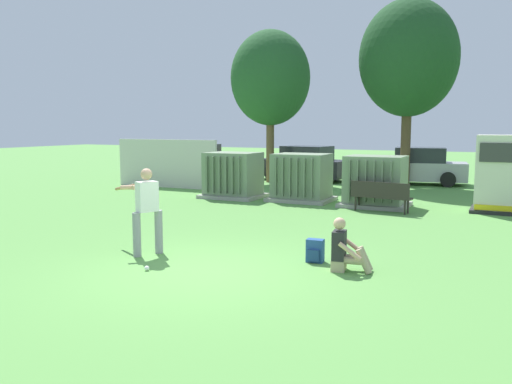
{
  "coord_description": "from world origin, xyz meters",
  "views": [
    {
      "loc": [
        4.82,
        -7.88,
        2.58
      ],
      "look_at": [
        -0.67,
        3.5,
        1.0
      ],
      "focal_mm": 37.44,
      "sensor_mm": 36.0,
      "label": 1
    }
  ],
  "objects_px": {
    "batter": "(146,206)",
    "backpack": "(315,251)",
    "park_bench": "(381,194)",
    "seated_spectator": "(345,250)",
    "transformer_mid_east": "(375,182)",
    "parked_car_leftmost": "(195,161)",
    "parked_car_right_of_center": "(417,167)",
    "transformer_mid_west": "(302,178)",
    "parked_car_left_of_center": "(305,164)",
    "sports_ball": "(147,268)",
    "generator_enclosure": "(501,174)",
    "transformer_west": "(233,176)"
  },
  "relations": [
    {
      "from": "seated_spectator",
      "to": "parked_car_leftmost",
      "type": "height_order",
      "value": "parked_car_leftmost"
    },
    {
      "from": "transformer_mid_west",
      "to": "batter",
      "type": "bearing_deg",
      "value": -90.31
    },
    {
      "from": "transformer_west",
      "to": "generator_enclosure",
      "type": "xyz_separation_m",
      "value": [
        8.73,
        0.57,
        0.35
      ]
    },
    {
      "from": "sports_ball",
      "to": "parked_car_left_of_center",
      "type": "bearing_deg",
      "value": 100.74
    },
    {
      "from": "seated_spectator",
      "to": "parked_car_right_of_center",
      "type": "relative_size",
      "value": 0.22
    },
    {
      "from": "parked_car_leftmost",
      "to": "transformer_mid_east",
      "type": "bearing_deg",
      "value": -31.12
    },
    {
      "from": "backpack",
      "to": "parked_car_leftmost",
      "type": "distance_m",
      "value": 18.25
    },
    {
      "from": "sports_ball",
      "to": "parked_car_right_of_center",
      "type": "distance_m",
      "value": 16.86
    },
    {
      "from": "sports_ball",
      "to": "parked_car_leftmost",
      "type": "bearing_deg",
      "value": 119.56
    },
    {
      "from": "park_bench",
      "to": "seated_spectator",
      "type": "bearing_deg",
      "value": -82.52
    },
    {
      "from": "transformer_mid_west",
      "to": "parked_car_leftmost",
      "type": "distance_m",
      "value": 10.54
    },
    {
      "from": "sports_ball",
      "to": "generator_enclosure",
      "type": "bearing_deg",
      "value": 60.82
    },
    {
      "from": "seated_spectator",
      "to": "backpack",
      "type": "xyz_separation_m",
      "value": [
        -0.68,
        0.35,
        -0.16
      ]
    },
    {
      "from": "seated_spectator",
      "to": "backpack",
      "type": "distance_m",
      "value": 0.78
    },
    {
      "from": "park_bench",
      "to": "seated_spectator",
      "type": "height_order",
      "value": "seated_spectator"
    },
    {
      "from": "transformer_mid_east",
      "to": "batter",
      "type": "bearing_deg",
      "value": -107.43
    },
    {
      "from": "transformer_mid_east",
      "to": "backpack",
      "type": "distance_m",
      "value": 7.54
    },
    {
      "from": "sports_ball",
      "to": "transformer_west",
      "type": "bearing_deg",
      "value": 109.15
    },
    {
      "from": "park_bench",
      "to": "parked_car_leftmost",
      "type": "height_order",
      "value": "parked_car_leftmost"
    },
    {
      "from": "park_bench",
      "to": "parked_car_leftmost",
      "type": "relative_size",
      "value": 0.43
    },
    {
      "from": "transformer_mid_west",
      "to": "backpack",
      "type": "bearing_deg",
      "value": -67.31
    },
    {
      "from": "transformer_mid_east",
      "to": "seated_spectator",
      "type": "height_order",
      "value": "transformer_mid_east"
    },
    {
      "from": "parked_car_leftmost",
      "to": "parked_car_right_of_center",
      "type": "bearing_deg",
      "value": 3.82
    },
    {
      "from": "batter",
      "to": "seated_spectator",
      "type": "height_order",
      "value": "batter"
    },
    {
      "from": "sports_ball",
      "to": "backpack",
      "type": "relative_size",
      "value": 0.2
    },
    {
      "from": "transformer_mid_west",
      "to": "sports_ball",
      "type": "distance_m",
      "value": 9.62
    },
    {
      "from": "parked_car_leftmost",
      "to": "batter",
      "type": "bearing_deg",
      "value": -60.98
    },
    {
      "from": "park_bench",
      "to": "batter",
      "type": "relative_size",
      "value": 1.06
    },
    {
      "from": "backpack",
      "to": "batter",
      "type": "bearing_deg",
      "value": -164.89
    },
    {
      "from": "parked_car_leftmost",
      "to": "generator_enclosure",
      "type": "bearing_deg",
      "value": -22.79
    },
    {
      "from": "transformer_west",
      "to": "parked_car_right_of_center",
      "type": "height_order",
      "value": "same"
    },
    {
      "from": "transformer_mid_west",
      "to": "backpack",
      "type": "xyz_separation_m",
      "value": [
        3.21,
        -7.68,
        -0.57
      ]
    },
    {
      "from": "generator_enclosure",
      "to": "parked_car_left_of_center",
      "type": "xyz_separation_m",
      "value": [
        -8.57,
        6.3,
        -0.38
      ]
    },
    {
      "from": "transformer_mid_west",
      "to": "parked_car_left_of_center",
      "type": "xyz_separation_m",
      "value": [
        -2.36,
        6.59,
        -0.04
      ]
    },
    {
      "from": "parked_car_leftmost",
      "to": "parked_car_right_of_center",
      "type": "distance_m",
      "value": 11.11
    },
    {
      "from": "sports_ball",
      "to": "parked_car_leftmost",
      "type": "relative_size",
      "value": 0.02
    },
    {
      "from": "park_bench",
      "to": "backpack",
      "type": "xyz_separation_m",
      "value": [
        0.21,
        -6.41,
        -0.32
      ]
    },
    {
      "from": "generator_enclosure",
      "to": "park_bench",
      "type": "bearing_deg",
      "value": -153.93
    },
    {
      "from": "transformer_mid_west",
      "to": "sports_ball",
      "type": "xyz_separation_m",
      "value": [
        0.71,
        -9.56,
        -0.74
      ]
    },
    {
      "from": "sports_ball",
      "to": "parked_car_right_of_center",
      "type": "relative_size",
      "value": 0.02
    },
    {
      "from": "transformer_west",
      "to": "seated_spectator",
      "type": "height_order",
      "value": "transformer_west"
    },
    {
      "from": "seated_spectator",
      "to": "parked_car_left_of_center",
      "type": "relative_size",
      "value": 0.22
    },
    {
      "from": "transformer_mid_west",
      "to": "parked_car_left_of_center",
      "type": "bearing_deg",
      "value": 109.68
    },
    {
      "from": "batter",
      "to": "backpack",
      "type": "distance_m",
      "value": 3.46
    },
    {
      "from": "backpack",
      "to": "parked_car_leftmost",
      "type": "height_order",
      "value": "parked_car_leftmost"
    },
    {
      "from": "transformer_mid_east",
      "to": "parked_car_left_of_center",
      "type": "height_order",
      "value": "same"
    },
    {
      "from": "parked_car_right_of_center",
      "to": "backpack",
      "type": "bearing_deg",
      "value": -88.11
    },
    {
      "from": "transformer_west",
      "to": "generator_enclosure",
      "type": "distance_m",
      "value": 8.76
    },
    {
      "from": "transformer_mid_east",
      "to": "sports_ball",
      "type": "distance_m",
      "value": 9.59
    },
    {
      "from": "transformer_mid_west",
      "to": "parked_car_right_of_center",
      "type": "relative_size",
      "value": 0.48
    }
  ]
}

